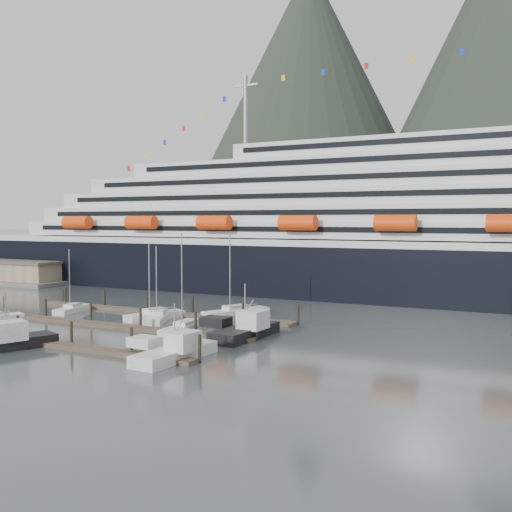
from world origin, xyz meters
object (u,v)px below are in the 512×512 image
object	(u,v)px
cruise_ship	(431,236)
sailboat_f	(155,316)
sailboat_c	(158,318)
sailboat_a	(73,310)
sailboat_d	(186,328)
trawler_e	(244,330)
trawler_d	(174,352)
warehouse	(3,271)
trawler_b	(6,341)
sailboat_g	(236,313)

from	to	relation	value
cruise_ship	sailboat_f	world-z (taller)	cruise_ship
sailboat_c	sailboat_a	bearing A→B (deg)	65.19
cruise_ship	sailboat_d	xyz separation A→B (m)	(-22.40, -49.48, -11.63)
sailboat_a	trawler_e	size ratio (longest dim) A/B	0.90
trawler_d	trawler_e	size ratio (longest dim) A/B	0.96
warehouse	sailboat_c	xyz separation A→B (m)	(71.09, -31.30, -1.83)
trawler_d	sailboat_d	bearing A→B (deg)	33.03
sailboat_c	trawler_d	size ratio (longest dim) A/B	1.02
trawler_b	trawler_d	world-z (taller)	trawler_b
sailboat_c	sailboat_d	distance (m)	10.01
warehouse	sailboat_d	distance (m)	87.62
trawler_b	trawler_e	size ratio (longest dim) A/B	0.98
sailboat_g	trawler_d	bearing A→B (deg)	-137.30
sailboat_f	trawler_b	bearing A→B (deg)	-165.30
cruise_ship	trawler_d	size ratio (longest dim) A/B	18.47
sailboat_f	trawler_d	bearing A→B (deg)	-118.74
sailboat_d	sailboat_f	world-z (taller)	sailboat_d
warehouse	sailboat_f	xyz separation A→B (m)	(69.77, -30.39, -1.83)
sailboat_d	trawler_e	world-z (taller)	sailboat_d
cruise_ship	sailboat_d	bearing A→B (deg)	-114.36
cruise_ship	warehouse	world-z (taller)	cruise_ship
trawler_b	warehouse	bearing A→B (deg)	71.20
sailboat_a	trawler_e	world-z (taller)	sailboat_a
cruise_ship	sailboat_c	bearing A→B (deg)	-124.96
sailboat_f	trawler_b	xyz separation A→B (m)	(-2.37, -25.20, 0.50)
sailboat_d	trawler_e	distance (m)	9.18
cruise_ship	sailboat_a	bearing A→B (deg)	-137.78
warehouse	sailboat_g	world-z (taller)	sailboat_g
warehouse	trawler_b	world-z (taller)	trawler_b
sailboat_g	trawler_d	world-z (taller)	sailboat_g
sailboat_g	sailboat_c	bearing A→B (deg)	165.15
trawler_b	trawler_e	distance (m)	28.31
trawler_e	sailboat_c	bearing A→B (deg)	74.40
warehouse	sailboat_a	xyz separation A→B (m)	(53.67, -30.94, -1.86)
sailboat_c	sailboat_f	xyz separation A→B (m)	(-1.32, 0.91, 0.00)
trawler_b	trawler_d	distance (m)	20.91
sailboat_a	sailboat_f	size ratio (longest dim) A/B	0.90
sailboat_a	sailboat_g	world-z (taller)	sailboat_g
warehouse	sailboat_a	size ratio (longest dim) A/B	4.29
cruise_ship	sailboat_c	xyz separation A→B (m)	(-30.93, -44.24, -11.63)
sailboat_a	trawler_e	distance (m)	35.64
trawler_b	sailboat_c	bearing A→B (deg)	12.08
sailboat_a	trawler_b	distance (m)	28.22
sailboat_a	trawler_b	size ratio (longest dim) A/B	0.92
cruise_ship	trawler_e	bearing A→B (deg)	-104.85
sailboat_c	trawler_b	size ratio (longest dim) A/B	1.00
sailboat_a	sailboat_f	bearing A→B (deg)	-98.79
sailboat_g	trawler_e	size ratio (longest dim) A/B	1.15
warehouse	sailboat_d	bearing A→B (deg)	-24.65
sailboat_c	trawler_d	bearing A→B (deg)	-163.33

